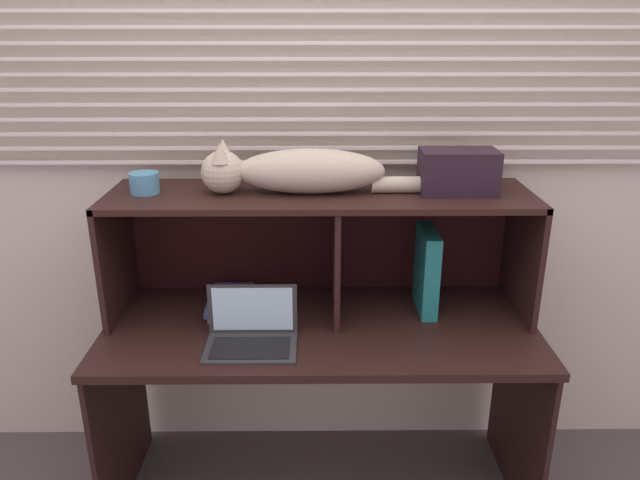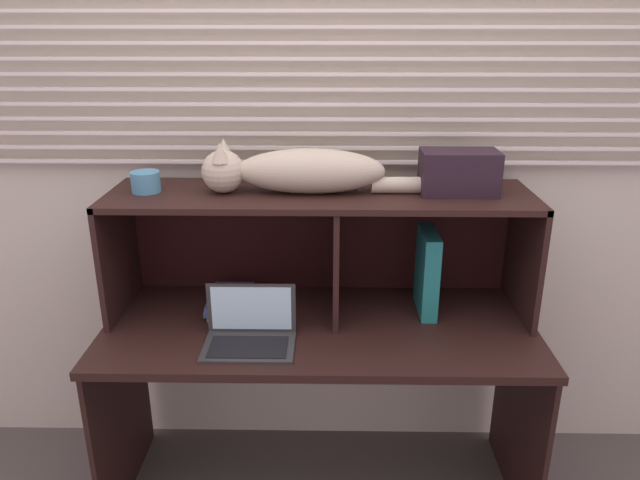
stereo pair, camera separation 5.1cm
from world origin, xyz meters
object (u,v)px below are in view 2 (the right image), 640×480
Objects in this scene: cat at (298,171)px; storage_box at (459,172)px; laptop at (250,333)px; small_basket at (146,182)px; binder_upright at (427,271)px; book_stack at (231,301)px.

storage_box is at bearing 0.00° from cat.
storage_box is (0.57, 0.00, -0.00)m from cat.
laptop is (-0.16, -0.26, -0.50)m from cat.
storage_box reaches higher than small_basket.
laptop is at bearing -120.52° from cat.
storage_box is at bearing 0.00° from small_basket.
laptop is at bearing -157.40° from binder_upright.
small_basket is 1.11m from storage_box.
storage_box is (0.83, -0.00, 0.51)m from book_stack.
laptop is at bearing -159.92° from storage_box.
book_stack is 0.97m from storage_box.
book_stack is (-0.11, 0.27, -0.01)m from laptop.
cat is 3.55× the size of book_stack.
storage_box is at bearing -0.25° from book_stack.
small_basket is (-0.39, 0.26, 0.46)m from laptop.
binder_upright is 0.39m from storage_box.
binder_upright is at bearing -0.28° from book_stack.
small_basket is at bearing -179.26° from book_stack.
cat is at bearing -180.00° from binder_upright.
binder_upright is (0.48, 0.00, -0.38)m from cat.
book_stack is (-0.74, 0.00, -0.13)m from binder_upright.
small_basket reaches higher than book_stack.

